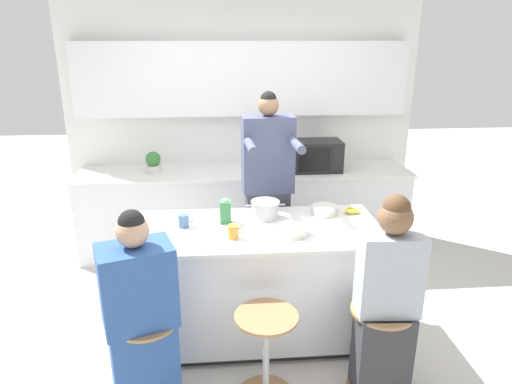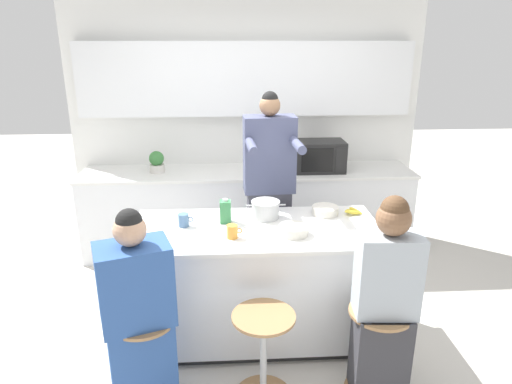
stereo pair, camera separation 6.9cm
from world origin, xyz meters
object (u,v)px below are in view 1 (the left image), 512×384
object	(u,v)px
bar_stool_center	(266,351)
microwave	(316,156)
fruit_bowl	(294,230)
potted_plant	(153,163)
person_wrapped_blanket	(141,321)
bar_stool_leftmost	(149,357)
coffee_cup_near	(184,221)
person_cooking	(268,199)
person_seated_near	(386,308)
kitchen_island	(257,282)
coffee_cup_far	(233,232)
bar_stool_rightmost	(379,345)
banana_bunch	(351,211)
cooking_pot	(265,209)
juice_carton	(225,212)

from	to	relation	value
bar_stool_center	microwave	world-z (taller)	microwave
fruit_bowl	potted_plant	xyz separation A→B (m)	(-1.19, 1.66, 0.07)
bar_stool_center	person_wrapped_blanket	distance (m)	0.80
bar_stool_leftmost	coffee_cup_near	world-z (taller)	coffee_cup_near
person_cooking	person_wrapped_blanket	xyz separation A→B (m)	(-0.90, -1.33, -0.27)
bar_stool_center	coffee_cup_near	bearing A→B (deg)	125.65
person_seated_near	bar_stool_leftmost	bearing A→B (deg)	-177.02
kitchen_island	coffee_cup_far	xyz separation A→B (m)	(-0.18, -0.17, 0.50)
person_wrapped_blanket	bar_stool_rightmost	bearing A→B (deg)	-18.45
person_seated_near	banana_bunch	bearing A→B (deg)	92.40
bar_stool_rightmost	coffee_cup_near	size ratio (longest dim) A/B	5.63
banana_bunch	person_wrapped_blanket	bearing A→B (deg)	-148.90
bar_stool_rightmost	person_wrapped_blanket	distance (m)	1.51
bar_stool_center	person_cooking	bearing A→B (deg)	83.63
bar_stool_leftmost	cooking_pot	size ratio (longest dim) A/B	2.02
coffee_cup_near	coffee_cup_far	bearing A→B (deg)	-32.64
coffee_cup_near	juice_carton	distance (m)	0.32
person_seated_near	coffee_cup_far	distance (m)	1.11
bar_stool_leftmost	person_cooking	distance (m)	1.67
person_wrapped_blanket	juice_carton	bearing A→B (deg)	38.19
bar_stool_center	coffee_cup_far	xyz separation A→B (m)	(-0.18, 0.52, 0.60)
kitchen_island	person_seated_near	xyz separation A→B (m)	(0.75, -0.70, 0.19)
bar_stool_leftmost	coffee_cup_far	size ratio (longest dim) A/B	5.80
microwave	coffee_cup_near	bearing A→B (deg)	-132.12
person_seated_near	cooking_pot	world-z (taller)	person_seated_near
bar_stool_leftmost	juice_carton	bearing A→B (deg)	57.61
kitchen_island	potted_plant	bearing A→B (deg)	121.71
bar_stool_leftmost	person_wrapped_blanket	bearing A→B (deg)	-135.04
bar_stool_rightmost	cooking_pot	world-z (taller)	cooking_pot
person_wrapped_blanket	cooking_pot	bearing A→B (deg)	27.81
coffee_cup_near	bar_stool_center	bearing A→B (deg)	-54.35
bar_stool_center	microwave	xyz separation A→B (m)	(0.74, 2.16, 0.71)
coffee_cup_near	coffee_cup_far	xyz separation A→B (m)	(0.36, -0.23, -0.00)
microwave	banana_bunch	bearing A→B (deg)	-88.64
person_seated_near	coffee_cup_far	world-z (taller)	person_seated_near
bar_stool_rightmost	coffee_cup_far	world-z (taller)	coffee_cup_far
person_wrapped_blanket	kitchen_island	bearing A→B (deg)	23.74
banana_bunch	kitchen_island	bearing A→B (deg)	-163.95
person_cooking	fruit_bowl	world-z (taller)	person_cooking
coffee_cup_far	potted_plant	distance (m)	1.85
coffee_cup_near	bar_stool_rightmost	bearing A→B (deg)	-30.40
coffee_cup_far	microwave	bearing A→B (deg)	60.71
coffee_cup_far	fruit_bowl	bearing A→B (deg)	4.15
bar_stool_center	banana_bunch	world-z (taller)	banana_bunch
kitchen_island	banana_bunch	size ratio (longest dim) A/B	11.05
kitchen_island	bar_stool_center	size ratio (longest dim) A/B	2.93
kitchen_island	juice_carton	bearing A→B (deg)	152.11
banana_bunch	microwave	bearing A→B (deg)	91.36
person_cooking	cooking_pot	world-z (taller)	person_cooking
coffee_cup_near	potted_plant	distance (m)	1.51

